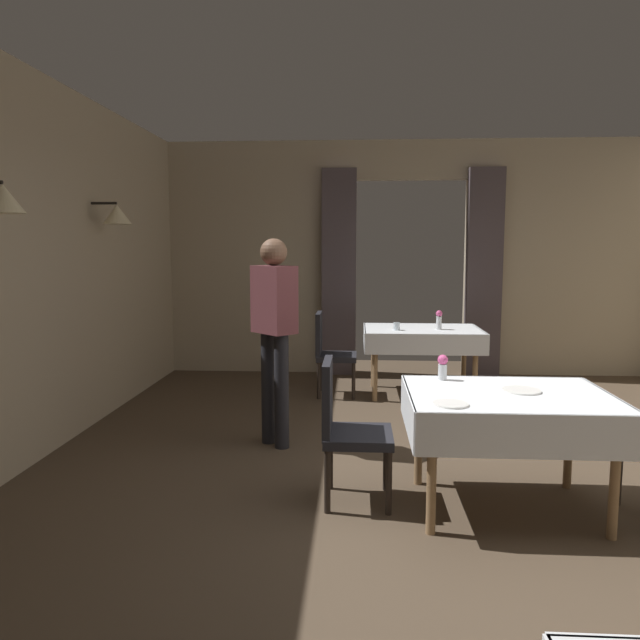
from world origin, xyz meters
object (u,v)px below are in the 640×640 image
object	(u,v)px
flower_vase_far	(439,319)
person_waiter_by_doorway	(274,324)
dining_table_far	(422,336)
chair_far_left	(329,350)
glass_far_b	(397,326)
plate_mid_c	(450,404)
plate_mid_b	(521,390)
chair_mid_left	(346,424)
dining_table_mid	(508,408)
flower_vase_mid	(443,366)

from	to	relation	value
flower_vase_far	person_waiter_by_doorway	bearing A→B (deg)	-131.57
dining_table_far	flower_vase_far	bearing A→B (deg)	-23.04
chair_far_left	flower_vase_far	world-z (taller)	flower_vase_far
glass_far_b	person_waiter_by_doorway	size ratio (longest dim) A/B	0.05
plate_mid_c	glass_far_b	world-z (taller)	glass_far_b
dining_table_far	plate_mid_b	bearing A→B (deg)	-84.05
dining_table_far	person_waiter_by_doorway	bearing A→B (deg)	-127.15
dining_table_far	chair_far_left	bearing A→B (deg)	-174.86
plate_mid_c	glass_far_b	size ratio (longest dim) A/B	2.46
dining_table_far	chair_mid_left	distance (m)	3.05
plate_mid_b	plate_mid_c	xyz separation A→B (m)	(-0.49, -0.36, 0.00)
chair_mid_left	plate_mid_c	size ratio (longest dim) A/B	4.51
chair_far_left	plate_mid_c	world-z (taller)	chair_far_left
chair_far_left	flower_vase_far	xyz separation A→B (m)	(1.21, 0.02, 0.35)
dining_table_mid	chair_far_left	bearing A→B (deg)	113.34
chair_far_left	person_waiter_by_doorway	bearing A→B (deg)	-101.90
plate_mid_b	plate_mid_c	distance (m)	0.61
chair_mid_left	plate_mid_c	world-z (taller)	chair_mid_left
person_waiter_by_doorway	chair_far_left	bearing A→B (deg)	78.10
plate_mid_c	person_waiter_by_doorway	bearing A→B (deg)	129.86
chair_far_left	glass_far_b	world-z (taller)	chair_far_left
plate_mid_b	glass_far_b	xyz separation A→B (m)	(-0.60, 2.78, 0.04)
person_waiter_by_doorway	chair_mid_left	bearing A→B (deg)	-60.71
chair_mid_left	person_waiter_by_doorway	bearing A→B (deg)	119.29
flower_vase_mid	chair_mid_left	bearing A→B (deg)	-155.95
dining_table_far	dining_table_mid	bearing A→B (deg)	-85.81
flower_vase_far	glass_far_b	bearing A→B (deg)	-169.08
plate_mid_b	person_waiter_by_doorway	bearing A→B (deg)	147.31
flower_vase_mid	person_waiter_by_doorway	size ratio (longest dim) A/B	0.10
chair_mid_left	chair_far_left	bearing A→B (deg)	94.79
chair_far_left	glass_far_b	distance (m)	0.79
chair_mid_left	flower_vase_mid	distance (m)	0.79
dining_table_mid	dining_table_far	size ratio (longest dim) A/B	0.97
dining_table_far	person_waiter_by_doorway	size ratio (longest dim) A/B	0.75
dining_table_mid	flower_vase_far	size ratio (longest dim) A/B	5.99
chair_far_left	person_waiter_by_doorway	size ratio (longest dim) A/B	0.54
plate_mid_b	flower_vase_far	world-z (taller)	flower_vase_far
flower_vase_mid	plate_mid_b	size ratio (longest dim) A/B	0.73
dining_table_mid	plate_mid_b	size ratio (longest dim) A/B	5.24
plate_mid_b	glass_far_b	size ratio (longest dim) A/B	2.87
dining_table_far	flower_vase_far	size ratio (longest dim) A/B	6.17
chair_far_left	plate_mid_c	bearing A→B (deg)	-75.27
plate_mid_b	flower_vase_far	bearing A→B (deg)	92.66
flower_vase_far	glass_far_b	world-z (taller)	flower_vase_far
dining_table_mid	chair_far_left	xyz separation A→B (m)	(-1.25, 2.90, -0.14)
chair_mid_left	flower_vase_mid	xyz separation A→B (m)	(0.65, 0.29, 0.33)
chair_far_left	flower_vase_mid	world-z (taller)	chair_far_left
chair_mid_left	person_waiter_by_doorway	xyz separation A→B (m)	(-0.61, 1.09, 0.51)
plate_mid_c	flower_vase_mid	bearing A→B (deg)	86.12
flower_vase_far	person_waiter_by_doorway	distance (m)	2.38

